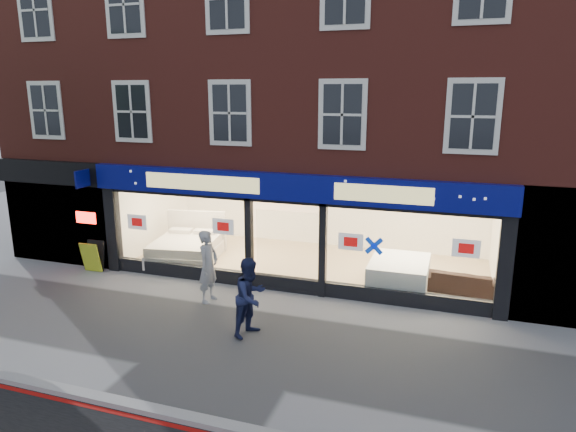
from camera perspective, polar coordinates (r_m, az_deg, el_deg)
The scene contains 12 objects.
ground at distance 11.71m, azimuth -5.28°, elevation -13.60°, with size 120.00×120.00×0.00m, color gray.
kerb_line at distance 9.37m, azimuth -13.50°, elevation -21.56°, with size 60.00×0.10×0.01m, color #8C0A07.
kerb_stone at distance 9.48m, azimuth -12.84°, elevation -20.68°, with size 60.00×0.25×0.12m, color gray.
showroom_floor at distance 16.24m, azimuth 2.21°, elevation -5.38°, with size 11.00×4.50×0.10m, color tan.
building at distance 17.02m, azimuth 4.05°, elevation 18.10°, with size 19.00×8.26×10.30m.
display_bed at distance 16.78m, azimuth -11.18°, elevation -3.48°, with size 2.33×2.67×1.35m.
bedside_table at distance 17.99m, azimuth -11.16°, elevation -2.63°, with size 0.45×0.45×0.55m, color brown.
mattress_stack at distance 14.46m, azimuth 12.23°, elevation -6.30°, with size 1.55×1.97×0.77m.
sofa at distance 14.65m, azimuth 18.77°, elevation -6.87°, with size 2.00×0.78×0.58m, color black.
a_board at distance 16.71m, azimuth -20.83°, elevation -4.22°, with size 0.61×0.40×0.94m, color #B3C021.
pedestrian_grey at distance 13.48m, azimuth -8.85°, elevation -5.54°, with size 0.69×0.46×1.91m, color #97999E.
pedestrian_blue at distance 11.60m, azimuth -4.17°, elevation -8.93°, with size 0.88×0.68×1.80m, color #171D41.
Camera 1 is at (4.29, -9.48, 5.36)m, focal length 32.00 mm.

